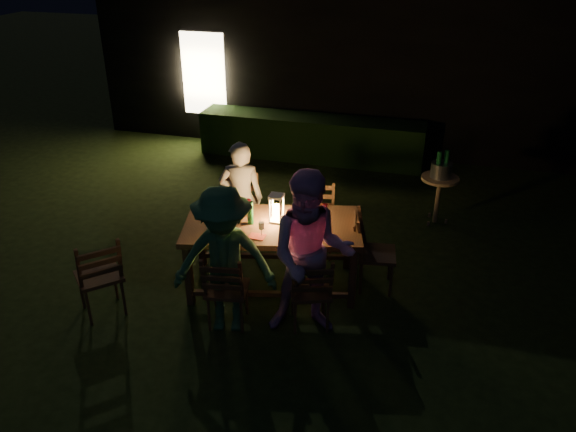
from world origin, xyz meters
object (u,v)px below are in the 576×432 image
(chair_far_left, at_px, (242,231))
(chair_near_left, at_px, (227,301))
(chair_near_right, at_px, (310,303))
(side_table, at_px, (440,183))
(person_opp_right, at_px, (311,255))
(chair_spare, at_px, (102,289))
(bottle_bucket_a, at_px, (438,167))
(ice_bucket, at_px, (441,170))
(bottle_table, at_px, (250,213))
(person_house_side, at_px, (241,198))
(person_opp_left, at_px, (224,261))
(chair_far_right, at_px, (317,234))
(bottle_bucket_b, at_px, (445,166))
(lantern, at_px, (276,210))
(dining_table, at_px, (272,230))
(chair_end, at_px, (374,265))

(chair_far_left, bearing_deg, chair_near_left, 83.79)
(chair_near_right, height_order, side_table, chair_near_right)
(person_opp_right, height_order, side_table, person_opp_right)
(chair_spare, distance_m, bottle_bucket_a, 4.80)
(chair_near_left, distance_m, ice_bucket, 3.78)
(chair_near_left, xyz_separation_m, ice_bucket, (2.10, 3.10, 0.54))
(bottle_table, bearing_deg, person_house_side, 117.60)
(ice_bucket, bearing_deg, person_opp_left, -123.53)
(side_table, bearing_deg, chair_far_left, -147.06)
(chair_far_right, bearing_deg, chair_near_left, 58.77)
(ice_bucket, bearing_deg, person_opp_right, -112.45)
(chair_spare, height_order, person_opp_right, person_opp_right)
(chair_far_right, distance_m, ice_bucket, 2.09)
(side_table, distance_m, bottle_bucket_b, 0.25)
(person_opp_right, bearing_deg, person_house_side, 118.76)
(chair_far_left, bearing_deg, lantern, 118.57)
(chair_far_right, height_order, bottle_bucket_a, bottle_bucket_a)
(dining_table, relative_size, chair_spare, 2.12)
(side_table, bearing_deg, bottle_table, -132.21)
(dining_table, xyz_separation_m, chair_far_left, (-0.62, 0.64, -0.44))
(chair_far_left, xyz_separation_m, bottle_bucket_b, (2.52, 1.64, 0.56))
(chair_far_right, xyz_separation_m, person_opp_right, (0.28, -1.57, 0.63))
(chair_end, xyz_separation_m, side_table, (0.65, 1.94, 0.33))
(chair_near_left, relative_size, person_opp_right, 0.53)
(dining_table, distance_m, ice_bucket, 2.90)
(dining_table, height_order, bottle_table, bottle_table)
(bottle_table, bearing_deg, chair_far_right, 57.79)
(lantern, bearing_deg, bottle_table, -156.64)
(chair_end, relative_size, person_house_side, 0.65)
(chair_end, bearing_deg, bottle_table, -84.38)
(chair_end, height_order, chair_spare, chair_spare)
(chair_end, bearing_deg, bottle_bucket_a, 154.11)
(chair_end, distance_m, bottle_table, 1.63)
(bottle_bucket_a, bearing_deg, ice_bucket, 38.66)
(chair_near_right, relative_size, ice_bucket, 3.21)
(person_opp_right, xyz_separation_m, bottle_table, (-0.88, 0.63, 0.06))
(side_table, distance_m, bottle_bucket_a, 0.25)
(chair_end, distance_m, bottle_bucket_a, 2.08)
(chair_far_left, relative_size, person_house_side, 0.70)
(chair_far_left, bearing_deg, chair_end, 149.14)
(chair_spare, height_order, person_house_side, person_house_side)
(chair_far_right, distance_m, lantern, 1.13)
(lantern, bearing_deg, chair_far_left, 138.72)
(person_opp_left, bearing_deg, bottle_bucket_b, 42.28)
(chair_near_left, relative_size, person_opp_left, 0.58)
(chair_far_left, distance_m, bottle_bucket_a, 2.93)
(chair_near_right, relative_size, person_opp_left, 0.57)
(chair_spare, height_order, ice_bucket, chair_spare)
(chair_near_left, xyz_separation_m, chair_end, (1.45, 1.15, 0.01))
(chair_far_left, bearing_deg, chair_spare, 37.83)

